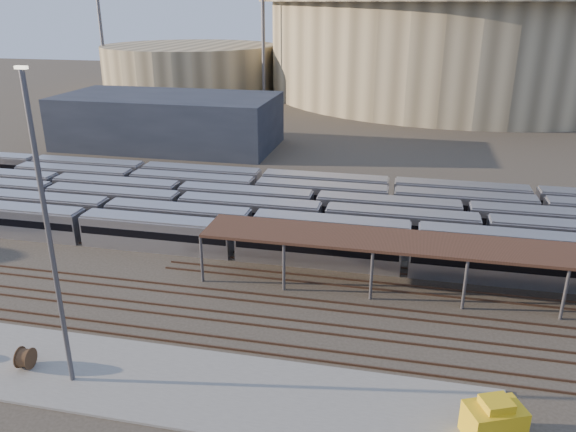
{
  "coord_description": "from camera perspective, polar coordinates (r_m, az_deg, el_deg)",
  "views": [
    {
      "loc": [
        11.68,
        -47.17,
        26.92
      ],
      "look_at": [
        -1.37,
        12.0,
        3.74
      ],
      "focal_mm": 35.0,
      "sensor_mm": 36.0,
      "label": 1
    }
  ],
  "objects": [
    {
      "name": "ground",
      "position": [
        55.55,
        -1.3,
        -8.06
      ],
      "size": [
        420.0,
        420.0,
        0.0
      ],
      "primitive_type": "plane",
      "color": "#383026",
      "rests_on": "ground"
    },
    {
      "name": "apron",
      "position": [
        45.08,
        -12.48,
        -16.15
      ],
      "size": [
        50.0,
        9.0,
        0.2
      ],
      "primitive_type": "cube",
      "color": "gray",
      "rests_on": "ground"
    },
    {
      "name": "subway_trains",
      "position": [
        71.54,
        1.0,
        0.37
      ],
      "size": [
        130.95,
        23.9,
        3.6
      ],
      "color": "#B2B1B6",
      "rests_on": "ground"
    },
    {
      "name": "inspection_shed",
      "position": [
        56.62,
        21.92,
        -3.47
      ],
      "size": [
        60.3,
        6.0,
        5.3
      ],
      "color": "#515156",
      "rests_on": "ground"
    },
    {
      "name": "empty_tracks",
      "position": [
        51.33,
        -2.64,
        -10.61
      ],
      "size": [
        170.0,
        9.62,
        0.18
      ],
      "color": "#4C3323",
      "rests_on": "ground"
    },
    {
      "name": "stadium",
      "position": [
        187.93,
        17.25,
        16.86
      ],
      "size": [
        124.0,
        124.0,
        32.5
      ],
      "color": "tan",
      "rests_on": "ground"
    },
    {
      "name": "secondary_arena",
      "position": [
        192.16,
        -9.86,
        14.69
      ],
      "size": [
        56.0,
        56.0,
        14.0
      ],
      "primitive_type": "cylinder",
      "color": "tan",
      "rests_on": "ground"
    },
    {
      "name": "service_building",
      "position": [
        114.45,
        -12.05,
        9.44
      ],
      "size": [
        42.0,
        20.0,
        10.0
      ],
      "primitive_type": "cube",
      "color": "#1E232D",
      "rests_on": "ground"
    },
    {
      "name": "floodlight_0",
      "position": [
        162.72,
        -2.54,
        18.71
      ],
      "size": [
        4.0,
        1.0,
        38.4
      ],
      "color": "#515156",
      "rests_on": "ground"
    },
    {
      "name": "floodlight_1",
      "position": [
        193.22,
        -18.53,
        18.06
      ],
      "size": [
        4.0,
        1.0,
        38.4
      ],
      "color": "#515156",
      "rests_on": "ground"
    },
    {
      "name": "floodlight_3",
      "position": [
        208.39,
        6.84,
        19.07
      ],
      "size": [
        4.0,
        1.0,
        38.4
      ],
      "color": "#515156",
      "rests_on": "ground"
    },
    {
      "name": "cable_reel_east",
      "position": [
        49.37,
        -25.12,
        -12.91
      ],
      "size": [
        1.06,
        1.76,
        1.7
      ],
      "primitive_type": "cylinder",
      "rotation": [
        0.0,
        1.57,
        0.07
      ],
      "color": "#553322",
      "rests_on": "apron"
    },
    {
      "name": "yard_light_pole",
      "position": [
        41.66,
        -23.08,
        -2.09
      ],
      "size": [
        0.8,
        0.36,
        23.07
      ],
      "color": "#515156",
      "rests_on": "apron"
    },
    {
      "name": "yellow_equipment",
      "position": [
        41.16,
        20.17,
        -19.01
      ],
      "size": [
        4.29,
        3.57,
        2.3
      ],
      "primitive_type": "cube",
      "rotation": [
        0.0,
        0.0,
        0.41
      ],
      "color": "gold",
      "rests_on": "apron"
    }
  ]
}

